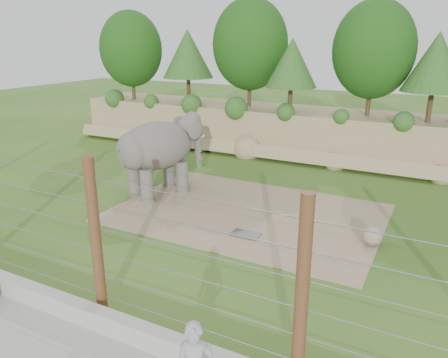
% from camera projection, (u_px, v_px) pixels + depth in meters
% --- Properties ---
extents(ground, '(90.00, 90.00, 0.00)m').
position_uv_depth(ground, '(196.00, 241.00, 14.62)').
color(ground, '#35651A').
rests_on(ground, ground).
extents(back_embankment, '(30.00, 5.52, 8.77)m').
position_uv_depth(back_embankment, '(324.00, 86.00, 23.81)').
color(back_embankment, tan).
rests_on(back_embankment, ground).
extents(dirt_patch, '(10.00, 7.00, 0.02)m').
position_uv_depth(dirt_patch, '(247.00, 213.00, 16.92)').
color(dirt_patch, tan).
rests_on(dirt_patch, ground).
extents(drain_grate, '(1.00, 0.60, 0.03)m').
position_uv_depth(drain_grate, '(246.00, 234.00, 15.00)').
color(drain_grate, '#262628').
rests_on(drain_grate, dirt_patch).
extents(elephant, '(3.21, 4.43, 3.30)m').
position_uv_depth(elephant, '(157.00, 157.00, 18.54)').
color(elephant, '#58544E').
rests_on(elephant, ground).
extents(stone_ball, '(0.65, 0.65, 0.65)m').
position_uv_depth(stone_ball, '(372.00, 236.00, 14.18)').
color(stone_ball, gray).
rests_on(stone_ball, dirt_patch).
extents(retaining_wall, '(26.00, 0.35, 0.50)m').
position_uv_depth(retaining_wall, '(88.00, 315.00, 10.32)').
color(retaining_wall, '#BBB9AE').
rests_on(retaining_wall, ground).
extents(barrier_fence, '(20.26, 0.26, 4.00)m').
position_uv_depth(barrier_fence, '(96.00, 239.00, 10.20)').
color(barrier_fence, brown).
rests_on(barrier_fence, ground).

